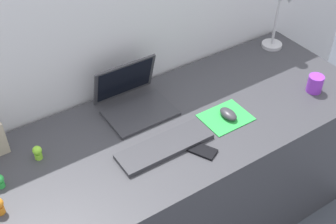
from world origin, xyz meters
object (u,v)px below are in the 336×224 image
Objects in this scene: coffee_mug at (315,84)px; toy_figurine_green at (0,181)px; keyboard at (165,146)px; toy_figurine_lime at (38,152)px; desk_lamp at (280,22)px; cell_phone at (200,150)px; laptop at (133,98)px; mouse at (228,114)px.

toy_figurine_green is at bearing 170.88° from coffee_mug.
toy_figurine_lime reaches higher than keyboard.
toy_figurine_lime is at bearing 166.86° from coffee_mug.
coffee_mug is 1.29m from toy_figurine_lime.
desk_lamp is at bearing 3.56° from toy_figurine_lime.
toy_figurine_green is at bearing 133.60° from cell_phone.
keyboard is 3.20× the size of cell_phone.
cell_phone is (0.08, -0.39, -0.05)m from laptop.
toy_figurine_green is (-0.96, 0.16, 0.01)m from mouse.
desk_lamp is (0.58, 0.31, 0.14)m from mouse.
toy_figurine_green reaches higher than cell_phone.
desk_lamp reaches higher than toy_figurine_lime.
laptop is 0.48m from toy_figurine_lime.
coffee_mug is (-0.11, -0.38, -0.12)m from desk_lamp.
coffee_mug is at bearing -9.12° from toy_figurine_green.
laptop reaches higher than coffee_mug.
keyboard is 0.34m from mouse.
toy_figurine_green is (-1.43, 0.23, -0.01)m from coffee_mug.
toy_figurine_lime is at bearing -171.49° from laptop.
keyboard is 4.27× the size of mouse.
laptop is 4.84× the size of toy_figurine_lime.
toy_figurine_lime is at bearing 164.31° from mouse.
laptop is 3.58× the size of coffee_mug.
coffee_mug is at bearing -24.59° from cell_phone.
laptop reaches higher than keyboard.
cell_phone is 0.38× the size of desk_lamp.
keyboard is at bearing -94.86° from laptop.
cell_phone is 2.07× the size of toy_figurine_lime.
mouse is at bearing -43.18° from laptop.
cell_phone is 2.17× the size of toy_figurine_green.
desk_lamp is at bearing 18.84° from keyboard.
laptop is 3.12× the size of mouse.
mouse is (0.34, 0.01, 0.01)m from keyboard.
coffee_mug is 1.42× the size of toy_figurine_green.
desk_lamp is (0.92, 0.31, 0.15)m from keyboard.
laptop is at bearing 8.51° from toy_figurine_lime.
coffee_mug is 1.35× the size of toy_figurine_lime.
desk_lamp is 5.69× the size of toy_figurine_green.
toy_figurine_green reaches higher than keyboard.
laptop reaches higher than mouse.
keyboard is at bearing -161.16° from desk_lamp.
keyboard reaches higher than cell_phone.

